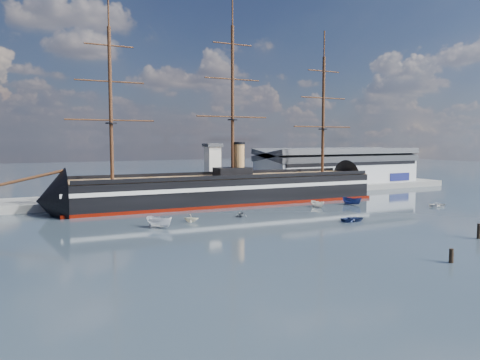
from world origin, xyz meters
name	(u,v)px	position (x,y,z in m)	size (l,w,h in m)	color
ground	(258,214)	(0.00, 40.00, 0.00)	(600.00, 600.00, 0.00)	#212F3C
quay	(229,196)	(10.00, 76.00, 0.00)	(180.00, 18.00, 2.00)	slate
warehouse	(337,167)	(58.00, 80.00, 7.98)	(63.00, 21.00, 11.60)	#B7BABC
quay_tower	(213,167)	(3.00, 73.00, 9.75)	(5.00, 5.00, 15.00)	silver
warship	(221,190)	(-0.42, 60.00, 4.04)	(113.23, 20.29, 53.94)	black
motorboat_a	(160,228)	(-27.23, 33.35, 0.00)	(7.43, 2.72, 2.97)	white
motorboat_b	(353,221)	(13.28, 20.49, 0.00)	(3.57, 1.43, 1.66)	navy
motorboat_c	(318,207)	(19.87, 42.00, 0.00)	(5.45, 2.00, 2.18)	white
motorboat_d	(191,222)	(-18.83, 36.80, 0.00)	(5.33, 2.31, 1.96)	#F1ECCB
motorboat_e	(438,207)	(49.59, 27.51, 0.00)	(3.11, 1.24, 1.45)	silver
motorboat_f	(352,205)	(31.29, 41.32, 0.00)	(6.72, 2.46, 2.69)	navy
motorboat_g	(241,217)	(-5.85, 37.67, 0.00)	(5.10, 2.21, 1.87)	slate
piling_near_mid	(451,263)	(2.14, -13.32, 0.00)	(0.64, 0.64, 2.83)	black
piling_near_right	(478,239)	(21.23, -4.34, 0.00)	(0.64, 0.64, 3.51)	black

